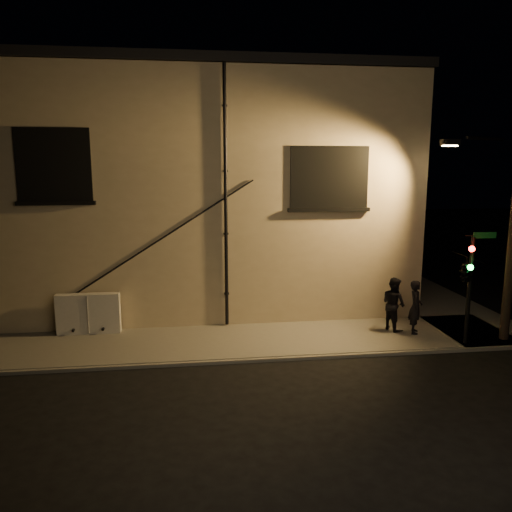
{
  "coord_description": "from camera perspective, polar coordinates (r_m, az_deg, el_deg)",
  "views": [
    {
      "loc": [
        -2.91,
        -13.03,
        5.4
      ],
      "look_at": [
        -0.97,
        1.8,
        2.66
      ],
      "focal_mm": 35.0,
      "sensor_mm": 36.0,
      "label": 1
    }
  ],
  "objects": [
    {
      "name": "ground",
      "position": [
        14.4,
        4.86,
        -11.66
      ],
      "size": [
        90.0,
        90.0,
        0.0
      ],
      "primitive_type": "plane",
      "color": "black"
    },
    {
      "name": "sidewalk",
      "position": [
        18.68,
        5.68,
        -6.26
      ],
      "size": [
        21.0,
        16.0,
        0.12
      ],
      "color": "#625F58",
      "rests_on": "ground"
    },
    {
      "name": "building",
      "position": [
        22.05,
        -7.74,
        7.72
      ],
      "size": [
        16.2,
        12.23,
        8.8
      ],
      "color": "#C0AC8A",
      "rests_on": "ground"
    },
    {
      "name": "utility_cabinet",
      "position": [
        16.73,
        -18.59,
        -6.26
      ],
      "size": [
        1.95,
        0.33,
        1.28
      ],
      "primitive_type": "cube",
      "color": "beige",
      "rests_on": "sidewalk"
    },
    {
      "name": "pedestrian_a",
      "position": [
        16.62,
        17.76,
        -5.56
      ],
      "size": [
        0.6,
        0.73,
        1.71
      ],
      "primitive_type": "imported",
      "rotation": [
        0.0,
        0.0,
        1.21
      ],
      "color": "black",
      "rests_on": "sidewalk"
    },
    {
      "name": "pedestrian_b",
      "position": [
        16.75,
        15.45,
        -5.27
      ],
      "size": [
        0.9,
        1.01,
        1.73
      ],
      "primitive_type": "imported",
      "rotation": [
        0.0,
        0.0,
        1.92
      ],
      "color": "black",
      "rests_on": "sidewalk"
    },
    {
      "name": "traffic_signal",
      "position": [
        15.69,
        22.92,
        -1.55
      ],
      "size": [
        1.18,
        1.96,
        3.36
      ],
      "color": "black",
      "rests_on": "sidewalk"
    },
    {
      "name": "streetlamp_pole",
      "position": [
        16.64,
        26.91,
        2.93
      ],
      "size": [
        2.01,
        1.38,
        6.63
      ],
      "color": "black",
      "rests_on": "ground"
    }
  ]
}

